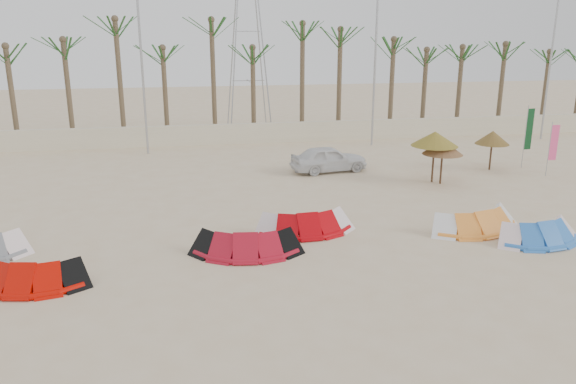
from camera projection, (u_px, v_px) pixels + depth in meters
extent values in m
plane|color=beige|center=(326.00, 295.00, 15.79)|extent=(120.00, 120.00, 0.00)
cube|color=beige|center=(244.00, 134.00, 36.38)|extent=(60.00, 0.30, 1.30)
cylinder|color=brown|center=(15.00, 95.00, 34.68)|extent=(0.32, 0.32, 6.50)
ellipsoid|color=#194719|center=(8.00, 41.00, 33.76)|extent=(4.00, 4.00, 2.40)
cylinder|color=brown|center=(179.00, 92.00, 36.39)|extent=(0.32, 0.32, 6.50)
ellipsoid|color=#194719|center=(177.00, 40.00, 35.47)|extent=(4.00, 4.00, 2.40)
cylinder|color=brown|center=(329.00, 89.00, 38.10)|extent=(0.32, 0.32, 6.50)
ellipsoid|color=#194719|center=(330.00, 39.00, 37.18)|extent=(4.00, 4.00, 2.40)
cylinder|color=brown|center=(466.00, 86.00, 39.81)|extent=(0.32, 0.32, 6.50)
ellipsoid|color=#194719|center=(470.00, 39.00, 38.89)|extent=(4.00, 4.00, 2.40)
cylinder|color=brown|center=(567.00, 84.00, 41.17)|extent=(0.32, 0.32, 6.50)
ellipsoid|color=#194719|center=(573.00, 39.00, 40.26)|extent=(4.00, 4.00, 2.40)
cylinder|color=#A5A8AD|center=(142.00, 59.00, 32.11)|extent=(0.14, 0.14, 11.00)
cylinder|color=#A5A8AD|center=(375.00, 57.00, 34.50)|extent=(0.14, 0.14, 11.00)
cylinder|color=#A5A8AD|center=(551.00, 56.00, 36.55)|extent=(0.14, 0.14, 11.00)
cube|color=white|center=(19.00, 248.00, 18.53)|extent=(0.70, 1.15, 0.40)
cylinder|color=#BE0900|center=(30.00, 284.00, 16.23)|extent=(3.05, 0.76, 0.20)
cube|color=black|center=(80.00, 274.00, 16.52)|extent=(0.79, 1.19, 0.40)
cylinder|color=#A10E1F|center=(246.00, 251.00, 18.62)|extent=(3.31, 0.66, 0.20)
cube|color=black|center=(201.00, 249.00, 18.42)|extent=(0.75, 1.17, 0.40)
cube|color=black|center=(290.00, 243.00, 18.93)|extent=(0.75, 1.17, 0.40)
cylinder|color=#AE0209|center=(305.00, 230.00, 20.56)|extent=(3.29, 0.37, 0.20)
cube|color=silver|center=(265.00, 228.00, 20.36)|extent=(0.66, 1.13, 0.40)
cube|color=silver|center=(344.00, 223.00, 20.87)|extent=(0.66, 1.13, 0.40)
cylinder|color=orange|center=(476.00, 228.00, 20.79)|extent=(3.38, 0.99, 0.20)
cube|color=white|center=(436.00, 226.00, 20.58)|extent=(0.84, 1.21, 0.40)
cube|color=white|center=(513.00, 221.00, 21.11)|extent=(0.84, 1.21, 0.40)
cylinder|color=blue|center=(540.00, 240.00, 19.58)|extent=(2.89, 0.59, 0.20)
cube|color=silver|center=(505.00, 238.00, 19.41)|extent=(0.74, 1.17, 0.40)
cube|color=silver|center=(572.00, 233.00, 19.86)|extent=(0.74, 1.17, 0.40)
cylinder|color=#4C331E|center=(433.00, 158.00, 27.06)|extent=(0.10, 0.10, 2.39)
cone|color=olive|center=(435.00, 139.00, 26.80)|extent=(2.26, 2.26, 0.70)
cylinder|color=#4C331E|center=(442.00, 163.00, 26.83)|extent=(0.10, 0.10, 2.05)
cone|color=brown|center=(443.00, 147.00, 26.61)|extent=(1.93, 1.93, 0.70)
cylinder|color=#4C331E|center=(491.00, 151.00, 29.48)|extent=(0.10, 0.10, 1.99)
cone|color=brown|center=(493.00, 137.00, 29.28)|extent=(1.76, 1.76, 0.70)
cylinder|color=#A5A8AD|center=(549.00, 149.00, 28.17)|extent=(0.04, 0.04, 2.75)
cube|color=#FF4E90|center=(554.00, 143.00, 28.11)|extent=(0.42, 0.04, 1.79)
cylinder|color=#A5A8AD|center=(525.00, 137.00, 29.75)|extent=(0.04, 0.04, 3.36)
cube|color=#0D3D1B|center=(530.00, 129.00, 29.67)|extent=(0.42, 0.06, 2.18)
imported|color=silver|center=(329.00, 159.00, 29.25)|extent=(4.16, 2.16, 1.35)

